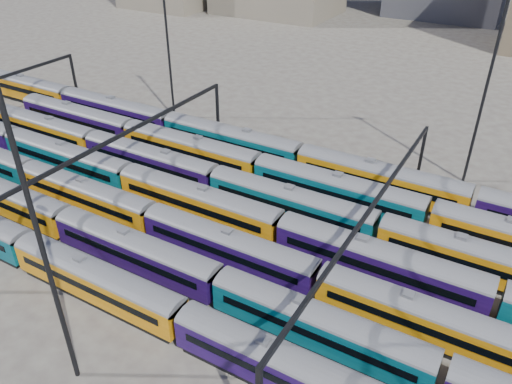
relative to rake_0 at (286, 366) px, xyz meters
The scene contains 13 objects.
ground 17.89m from the rake_0, 122.18° to the left, with size 500.00×500.00×0.00m, color #48423D.
rake_0 is the anchor object (origin of this frame).
rake_1 19.54m from the rake_0, 165.18° to the left, with size 134.21×2.81×4.71m.
rake_2 10.18m from the rake_0, 100.67° to the left, with size 115.02×2.81×4.71m.
rake_3 17.16m from the rake_0, 119.05° to the left, with size 123.36×3.01×5.07m.
rake_4 22.24m from the rake_0, 115.92° to the left, with size 140.47×2.94×4.94m.
rake_5 25.36m from the rake_0, 80.32° to the left, with size 125.26×3.05×5.15m.
rake_6 30.13m from the rake_0, 95.24° to the left, with size 148.04×3.09×5.21m.
gantry_1 33.33m from the rake_0, 153.00° to the left, with size 0.35×40.35×8.03m.
gantry_2 15.63m from the rake_0, 87.86° to the left, with size 0.35×40.35×8.03m.
mast_1 55.30m from the rake_0, 136.83° to the left, with size 1.40×0.50×25.60m.
mast_2 19.76m from the rake_0, 154.14° to the right, with size 1.40×0.50×25.60m.
mast_3 41.05m from the rake_0, 81.89° to the left, with size 1.40×0.50×25.60m.
Camera 1 is at (19.72, -37.16, 32.13)m, focal length 35.00 mm.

